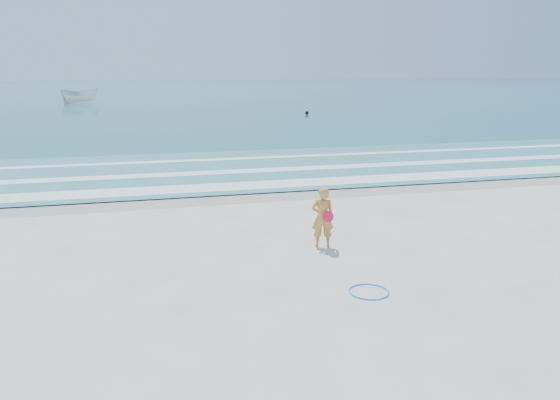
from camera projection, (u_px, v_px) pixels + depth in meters
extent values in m
plane|color=silver|center=(338.00, 298.00, 10.39)|extent=(400.00, 400.00, 0.00)
cube|color=#B2A893|center=(247.00, 195.00, 18.87)|extent=(400.00, 2.40, 0.00)
cube|color=#19727F|center=(155.00, 90.00, 109.23)|extent=(400.00, 190.00, 0.04)
cube|color=#59B7AD|center=(225.00, 169.00, 23.56)|extent=(400.00, 10.00, 0.01)
cube|color=white|center=(240.00, 186.00, 20.08)|extent=(400.00, 1.40, 0.01)
cube|color=white|center=(228.00, 172.00, 22.81)|extent=(400.00, 0.90, 0.01)
cube|color=white|center=(217.00, 159.00, 25.91)|extent=(400.00, 0.60, 0.01)
torus|color=#0E96FF|center=(369.00, 292.00, 10.67)|extent=(0.86, 0.86, 0.03)
imported|color=silver|center=(80.00, 96.00, 68.21)|extent=(5.03, 2.96, 1.83)
sphere|color=black|center=(307.00, 113.00, 51.04)|extent=(0.35, 0.35, 0.35)
imported|color=orange|center=(322.00, 217.00, 13.22)|extent=(0.61, 0.47, 1.49)
cylinder|color=#F81646|center=(328.00, 217.00, 13.06)|extent=(0.27, 0.08, 0.27)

